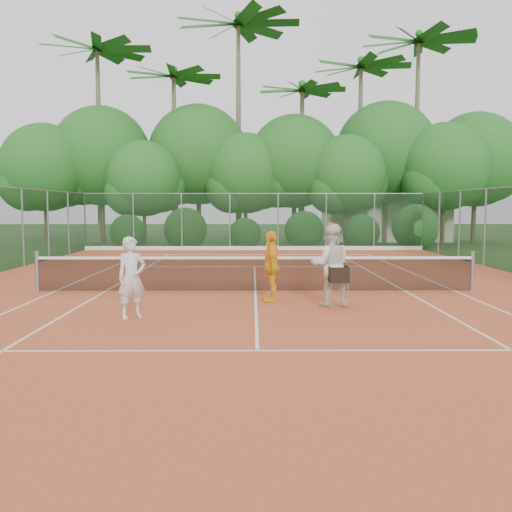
{
  "coord_description": "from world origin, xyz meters",
  "views": [
    {
      "loc": [
        -0.08,
        -15.41,
        2.34
      ],
      "look_at": [
        0.01,
        -1.2,
        1.1
      ],
      "focal_mm": 40.0,
      "sensor_mm": 36.0,
      "label": 1
    }
  ],
  "objects_px": {
    "player_white": "(132,278)",
    "player_yellow": "(271,266)",
    "player_center_grp": "(331,265)",
    "ball_hopper": "(339,275)"
  },
  "relations": [
    {
      "from": "player_white",
      "to": "player_yellow",
      "type": "bearing_deg",
      "value": -0.44
    },
    {
      "from": "player_center_grp",
      "to": "player_white",
      "type": "bearing_deg",
      "value": -161.4
    },
    {
      "from": "player_white",
      "to": "ball_hopper",
      "type": "height_order",
      "value": "player_white"
    },
    {
      "from": "player_center_grp",
      "to": "ball_hopper",
      "type": "bearing_deg",
      "value": -73.24
    },
    {
      "from": "player_yellow",
      "to": "ball_hopper",
      "type": "distance_m",
      "value": 1.82
    },
    {
      "from": "player_center_grp",
      "to": "ball_hopper",
      "type": "relative_size",
      "value": 2.01
    },
    {
      "from": "player_white",
      "to": "player_yellow",
      "type": "distance_m",
      "value": 3.61
    },
    {
      "from": "player_white",
      "to": "player_center_grp",
      "type": "distance_m",
      "value": 4.57
    },
    {
      "from": "player_white",
      "to": "ball_hopper",
      "type": "distance_m",
      "value": 4.58
    },
    {
      "from": "player_white",
      "to": "player_yellow",
      "type": "relative_size",
      "value": 0.98
    }
  ]
}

